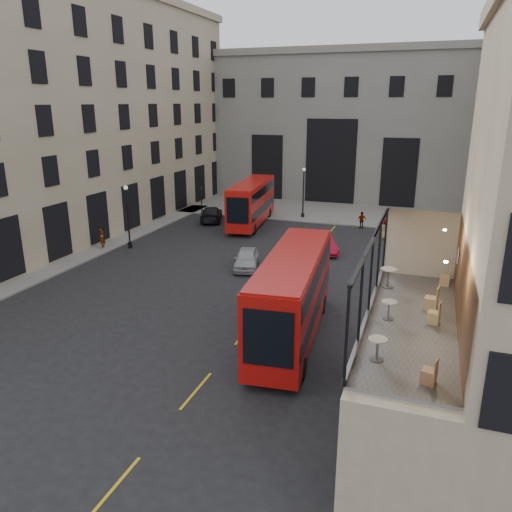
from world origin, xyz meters
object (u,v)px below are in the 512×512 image
(bicycle, at_px, (307,265))
(pedestrian_a, at_px, (232,215))
(car_a, at_px, (247,259))
(cafe_chair_d, at_px, (445,280))
(pedestrian_e, at_px, (102,238))
(cafe_table_far, at_px, (388,275))
(street_lamp_a, at_px, (128,220))
(cyclist, at_px, (297,265))
(traffic_light_far, at_px, (201,200))
(pedestrian_d, at_px, (384,229))
(car_b, at_px, (322,244))
(pedestrian_c, at_px, (362,220))
(cafe_chair_a, at_px, (429,376))
(street_lamp_b, at_px, (303,196))
(pedestrian_b, at_px, (240,209))
(cafe_chair_c, at_px, (431,303))
(cafe_table_near, at_px, (378,346))
(bus_near, at_px, (293,292))
(cafe_table_mid, at_px, (389,307))
(traffic_light_near, at_px, (294,260))
(car_c, at_px, (211,214))
(bus_far, at_px, (252,201))
(cafe_chair_b, at_px, (434,317))

(bicycle, relative_size, pedestrian_a, 1.09)
(car_a, xyz_separation_m, cafe_chair_d, (13.38, -12.16, 4.11))
(pedestrian_e, bearing_deg, cafe_table_far, 37.26)
(street_lamp_a, distance_m, cafe_table_far, 27.03)
(cyclist, bearing_deg, cafe_table_far, -141.09)
(traffic_light_far, height_order, pedestrian_d, traffic_light_far)
(traffic_light_far, bearing_deg, car_b, -22.85)
(traffic_light_far, distance_m, cyclist, 18.16)
(traffic_light_far, distance_m, car_a, 14.99)
(car_a, relative_size, pedestrian_c, 2.56)
(cafe_chair_a, bearing_deg, cafe_table_far, 103.74)
(cafe_chair_a, bearing_deg, street_lamp_b, 109.03)
(pedestrian_b, height_order, cafe_chair_c, cafe_chair_c)
(street_lamp_b, distance_m, cafe_table_far, 33.05)
(pedestrian_b, distance_m, cafe_table_near, 40.43)
(bicycle, height_order, pedestrian_e, pedestrian_e)
(bus_near, bearing_deg, cyclist, 103.24)
(car_a, xyz_separation_m, cafe_table_far, (11.16, -13.21, 4.41))
(pedestrian_e, relative_size, cafe_table_mid, 2.94)
(bus_near, bearing_deg, pedestrian_e, 151.44)
(pedestrian_d, bearing_deg, cafe_chair_a, 167.75)
(cafe_table_near, bearing_deg, street_lamp_b, 107.38)
(car_a, bearing_deg, pedestrian_c, 51.69)
(cyclist, height_order, pedestrian_a, cyclist)
(street_lamp_a, distance_m, pedestrian_a, 12.45)
(cafe_table_far, bearing_deg, traffic_light_near, 125.61)
(pedestrian_c, distance_m, pedestrian_d, 4.09)
(cafe_table_near, height_order, cafe_chair_c, cafe_chair_c)
(bicycle, bearing_deg, car_c, 65.88)
(pedestrian_e, relative_size, cafe_chair_d, 2.57)
(car_b, xyz_separation_m, cafe_chair_c, (8.43, -21.02, 4.15))
(pedestrian_d, bearing_deg, cafe_table_far, 165.88)
(car_a, distance_m, pedestrian_e, 13.21)
(pedestrian_a, bearing_deg, bicycle, -61.32)
(bus_far, distance_m, pedestrian_c, 11.03)
(bicycle, distance_m, pedestrian_c, 14.50)
(car_b, xyz_separation_m, cafe_table_mid, (7.03, -22.39, 4.32))
(street_lamp_b, relative_size, cafe_chair_a, 6.89)
(pedestrian_a, height_order, pedestrian_b, pedestrian_b)
(pedestrian_d, distance_m, pedestrian_e, 24.71)
(pedestrian_e, bearing_deg, cafe_chair_b, 34.02)
(street_lamp_b, relative_size, pedestrian_e, 2.71)
(pedestrian_b, bearing_deg, traffic_light_near, -107.50)
(cyclist, relative_size, cafe_chair_b, 2.06)
(bus_near, xyz_separation_m, pedestrian_c, (0.07, 25.23, -1.73))
(car_c, distance_m, cafe_table_far, 33.48)
(pedestrian_a, height_order, cafe_chair_a, cafe_chair_a)
(traffic_light_far, xyz_separation_m, cyclist, (13.28, -12.27, -1.61))
(street_lamp_a, xyz_separation_m, cyclist, (15.28, -2.27, -1.58))
(pedestrian_d, distance_m, cafe_table_far, 25.60)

